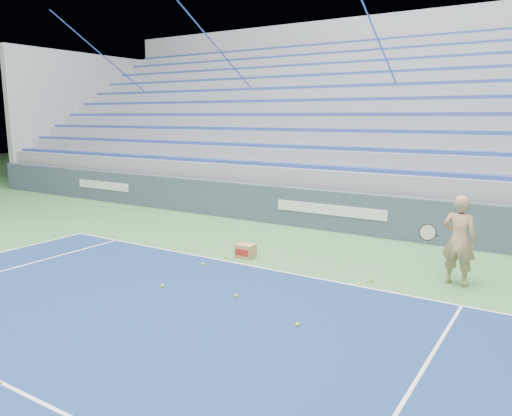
% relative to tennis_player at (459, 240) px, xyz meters
% --- Properties ---
extents(sponsor_barrier, '(30.00, 0.32, 1.10)m').
position_rel_tennis_player_xyz_m(sponsor_barrier, '(-3.80, 2.89, -0.30)').
color(sponsor_barrier, '#3B485A').
rests_on(sponsor_barrier, ground).
extents(bleachers, '(31.00, 9.15, 7.30)m').
position_rel_tennis_player_xyz_m(bleachers, '(-3.80, 8.61, 1.51)').
color(bleachers, '#92959A').
rests_on(bleachers, ground).
extents(tennis_player, '(0.94, 0.86, 1.70)m').
position_rel_tennis_player_xyz_m(tennis_player, '(0.00, 0.00, 0.00)').
color(tennis_player, tan).
rests_on(tennis_player, ground).
extents(ball_box, '(0.42, 0.33, 0.31)m').
position_rel_tennis_player_xyz_m(ball_box, '(-4.31, -0.62, -0.70)').
color(ball_box, '#AD8353').
rests_on(ball_box, ground).
extents(tennis_ball_0, '(0.07, 0.07, 0.07)m').
position_rel_tennis_player_xyz_m(tennis_ball_0, '(-1.61, -3.28, -0.82)').
color(tennis_ball_0, '#CBF031').
rests_on(tennis_ball_0, ground).
extents(tennis_ball_1, '(0.07, 0.07, 0.07)m').
position_rel_tennis_player_xyz_m(tennis_ball_1, '(-4.51, -3.08, -0.82)').
color(tennis_ball_1, '#CBF031').
rests_on(tennis_ball_1, ground).
extents(tennis_ball_2, '(0.07, 0.07, 0.07)m').
position_rel_tennis_player_xyz_m(tennis_ball_2, '(-1.50, -1.04, -0.82)').
color(tennis_ball_2, '#CBF031').
rests_on(tennis_ball_2, ground).
extents(tennis_ball_3, '(0.07, 0.07, 0.07)m').
position_rel_tennis_player_xyz_m(tennis_ball_3, '(-1.38, -0.73, -0.82)').
color(tennis_ball_3, '#CBF031').
rests_on(tennis_ball_3, ground).
extents(tennis_ball_4, '(0.07, 0.07, 0.07)m').
position_rel_tennis_player_xyz_m(tennis_ball_4, '(-4.74, -1.61, -0.82)').
color(tennis_ball_4, '#CBF031').
rests_on(tennis_ball_4, ground).
extents(tennis_ball_5, '(0.07, 0.07, 0.07)m').
position_rel_tennis_player_xyz_m(tennis_ball_5, '(-3.08, -2.79, -0.82)').
color(tennis_ball_5, '#CBF031').
rests_on(tennis_ball_5, ground).
extents(tennis_ball_6, '(0.07, 0.07, 0.07)m').
position_rel_tennis_player_xyz_m(tennis_ball_6, '(-6.06, -0.99, -0.82)').
color(tennis_ball_6, '#CBF031').
rests_on(tennis_ball_6, ground).
extents(tennis_ball_7, '(0.07, 0.07, 0.07)m').
position_rel_tennis_player_xyz_m(tennis_ball_7, '(-4.68, -0.88, -0.82)').
color(tennis_ball_7, '#CBF031').
rests_on(tennis_ball_7, ground).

